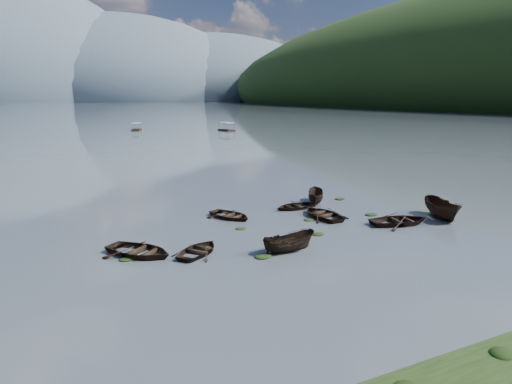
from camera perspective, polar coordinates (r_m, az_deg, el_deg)
name	(u,v)px	position (r m, az deg, el deg)	size (l,w,h in m)	color
ground_plane	(339,258)	(29.63, 10.37, -8.15)	(2400.00, 2400.00, 0.00)	#49515B
haze_mtn_b	(1,101)	(923.30, -29.27, 9.88)	(520.00, 520.00, 340.00)	#475666
haze_mtn_c	(119,101)	(935.52, -16.78, 10.89)	(520.00, 520.00, 260.00)	#475666
haze_mtn_d	(207,100)	(981.85, -6.18, 11.35)	(520.00, 520.00, 220.00)	#475666
rowboat_0	(139,255)	(30.65, -14.39, -7.64)	(3.39, 4.75, 0.98)	black
rowboat_1	(199,253)	(30.26, -7.14, -7.61)	(2.75, 3.85, 0.80)	black
rowboat_2	(289,251)	(30.45, 4.10, -7.41)	(1.46, 3.87, 1.50)	black
rowboat_3	(323,217)	(39.05, 8.32, -3.12)	(3.29, 4.60, 0.95)	black
rowboat_4	(400,224)	(38.31, 17.51, -3.86)	(3.49, 4.88, 1.01)	black
rowboat_5	(442,218)	(41.32, 22.19, -3.06)	(1.85, 4.92, 1.90)	black
rowboat_6	(230,218)	(38.44, -3.25, -3.26)	(2.94, 4.12, 0.85)	black
rowboat_7	(295,209)	(41.69, 4.88, -2.07)	(2.81, 3.94, 0.82)	black
rowboat_8	(315,203)	(44.15, 7.41, -1.33)	(1.43, 3.81, 1.47)	black
weed_clump_0	(263,257)	(29.31, 0.90, -8.17)	(1.12, 0.92, 0.24)	black
weed_clump_1	(318,235)	(34.15, 7.78, -5.33)	(0.96, 0.77, 0.21)	black
weed_clump_2	(301,246)	(31.55, 5.62, -6.74)	(1.18, 0.94, 0.25)	black
weed_clump_3	(309,220)	(37.92, 6.60, -3.54)	(0.87, 0.74, 0.19)	black
weed_clump_4	(371,215)	(40.48, 14.23, -2.83)	(1.12, 0.89, 0.23)	black
weed_clump_5	(127,260)	(29.99, -15.86, -8.17)	(0.94, 0.76, 0.20)	black
weed_clump_6	(241,229)	(35.31, -1.91, -4.64)	(0.88, 0.73, 0.18)	black
weed_clump_7	(340,199)	(45.88, 10.42, -0.92)	(1.03, 0.83, 0.23)	black
pontoon_centre	(137,130)	(139.94, -14.70, 7.48)	(2.24, 5.38, 2.06)	black
pontoon_right	(227,131)	(133.92, -3.71, 7.66)	(2.48, 5.94, 2.28)	black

